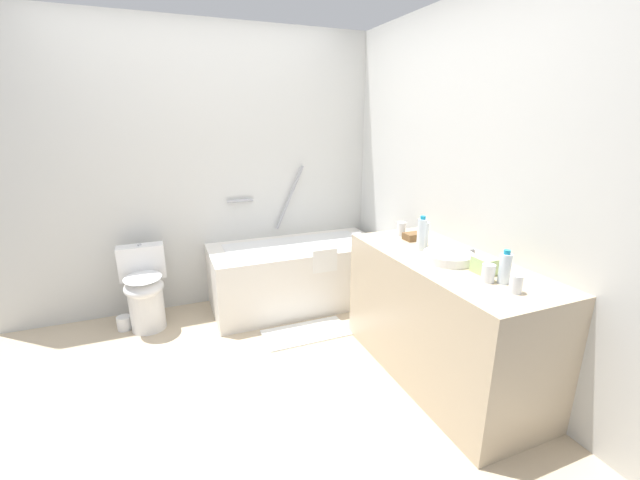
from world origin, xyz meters
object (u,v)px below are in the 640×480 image
sink_faucet (471,253)px  drinking_glass_2 (401,229)px  toilet (145,290)px  drinking_glass_0 (488,273)px  bathtub (297,272)px  water_bottle_0 (422,234)px  drinking_glass_1 (516,284)px  water_bottle_2 (424,234)px  tissue_box (486,265)px  sink_basin (448,257)px  toilet_paper_roll (124,323)px  water_bottle_1 (505,268)px  bath_mat (306,333)px  amenity_basket (414,236)px

sink_faucet → drinking_glass_2: size_ratio=1.47×
toilet → drinking_glass_2: bearing=64.1°
toilet → drinking_glass_0: drinking_glass_0 is taller
bathtub → water_bottle_0: bathtub is taller
bathtub → drinking_glass_2: bearing=-56.6°
drinking_glass_1 → drinking_glass_2: drinking_glass_2 is taller
water_bottle_2 → drinking_glass_2: water_bottle_2 is taller
drinking_glass_1 → tissue_box: (0.06, 0.27, -0.00)m
toilet → sink_basin: (1.80, -1.46, 0.52)m
drinking_glass_0 → drinking_glass_1: 0.16m
toilet_paper_roll → drinking_glass_0: bearing=-42.9°
water_bottle_1 → tissue_box: size_ratio=1.53×
toilet → bath_mat: bearing=62.4°
toilet_paper_roll → water_bottle_1: bearing=-42.6°
toilet_paper_roll → drinking_glass_2: bearing=-23.8°
water_bottle_2 → bath_mat: (-0.66, 0.55, -0.91)m
toilet → sink_faucet: size_ratio=4.49×
water_bottle_0 → toilet: bearing=145.9°
water_bottle_0 → bath_mat: water_bottle_0 is taller
water_bottle_2 → bath_mat: 1.25m
drinking_glass_2 → toilet_paper_roll: 2.37m
tissue_box → toilet_paper_roll: (-2.05, 1.72, -0.81)m
sink_basin → bathtub: bearing=109.5°
amenity_basket → water_bottle_0: bearing=-113.4°
toilet_paper_roll → bathtub: bearing=-2.5°
drinking_glass_1 → bath_mat: size_ratio=0.14×
drinking_glass_2 → amenity_basket: bearing=-78.5°
toilet → sink_faucet: bearing=52.9°
tissue_box → bath_mat: 1.56m
drinking_glass_1 → bath_mat: drinking_glass_1 is taller
toilet_paper_roll → bath_mat: bearing=-24.6°
drinking_glass_1 → amenity_basket: 0.97m
water_bottle_1 → amenity_basket: water_bottle_1 is taller
drinking_glass_2 → bath_mat: 1.13m
sink_basin → water_bottle_2: water_bottle_2 is taller
drinking_glass_0 → drinking_glass_2: 0.93m
water_bottle_1 → water_bottle_2: bearing=90.7°
sink_basin → drinking_glass_1: 0.51m
toilet → sink_faucet: sink_faucet is taller
water_bottle_2 → drinking_glass_2: size_ratio=1.86×
water_bottle_2 → drinking_glass_0: 0.65m
water_bottle_2 → tissue_box: bearing=-86.9°
water_bottle_2 → bathtub: bearing=115.8°
drinking_glass_1 → amenity_basket: (0.07, 0.97, -0.02)m
amenity_basket → tissue_box: size_ratio=1.17×
bath_mat → water_bottle_2: bearing=-40.0°
drinking_glass_0 → bath_mat: (-0.60, 1.20, -0.87)m
drinking_glass_2 → toilet_paper_roll: size_ratio=0.90×
water_bottle_0 → drinking_glass_2: bearing=79.1°
bathtub → tissue_box: bathtub is taller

